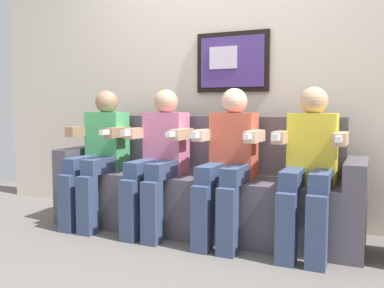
{
  "coord_description": "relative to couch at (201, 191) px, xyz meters",
  "views": [
    {
      "loc": [
        1.25,
        -2.65,
        0.97
      ],
      "look_at": [
        0.0,
        0.15,
        0.7
      ],
      "focal_mm": 38.98,
      "sensor_mm": 36.0,
      "label": 1
    }
  ],
  "objects": [
    {
      "name": "back_wall_assembly",
      "position": [
        0.0,
        0.44,
        0.99
      ],
      "size": [
        4.81,
        0.1,
        2.6
      ],
      "color": "beige",
      "rests_on": "ground_plane"
    },
    {
      "name": "person_left_center",
      "position": [
        -0.28,
        -0.17,
        0.29
      ],
      "size": [
        0.46,
        0.56,
        1.11
      ],
      "color": "pink",
      "rests_on": "ground_plane"
    },
    {
      "name": "person_right_center",
      "position": [
        0.28,
        -0.17,
        0.29
      ],
      "size": [
        0.46,
        0.56,
        1.11
      ],
      "color": "#D8593F",
      "rests_on": "ground_plane"
    },
    {
      "name": "person_leftmost",
      "position": [
        -0.85,
        -0.17,
        0.29
      ],
      "size": [
        0.46,
        0.56,
        1.11
      ],
      "color": "#4CB266",
      "rests_on": "ground_plane"
    },
    {
      "name": "couch",
      "position": [
        0.0,
        0.0,
        0.0
      ],
      "size": [
        2.41,
        0.58,
        0.9
      ],
      "color": "#514C56",
      "rests_on": "ground_plane"
    },
    {
      "name": "ground_plane",
      "position": [
        0.0,
        -0.33,
        -0.31
      ],
      "size": [
        6.25,
        6.25,
        0.0
      ],
      "primitive_type": "plane",
      "color": "#66605B"
    },
    {
      "name": "person_rightmost",
      "position": [
        0.85,
        -0.17,
        0.29
      ],
      "size": [
        0.46,
        0.56,
        1.11
      ],
      "color": "yellow",
      "rests_on": "ground_plane"
    }
  ]
}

